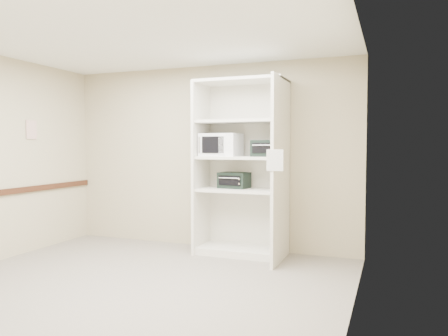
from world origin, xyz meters
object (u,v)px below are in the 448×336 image
(toaster_oven_upper, at_px, (267,148))
(microwave, at_px, (221,145))
(toaster_oven_lower, at_px, (234,180))
(shelving_unit, at_px, (244,174))

(toaster_oven_upper, bearing_deg, microwave, 177.06)
(microwave, distance_m, toaster_oven_lower, 0.53)
(shelving_unit, relative_size, microwave, 4.58)
(toaster_oven_lower, bearing_deg, shelving_unit, -12.55)
(shelving_unit, bearing_deg, microwave, -176.82)
(shelving_unit, relative_size, toaster_oven_upper, 6.28)
(toaster_oven_upper, bearing_deg, toaster_oven_lower, 168.17)
(microwave, bearing_deg, toaster_oven_lower, 25.61)
(microwave, bearing_deg, shelving_unit, 5.54)
(shelving_unit, xyz_separation_m, microwave, (-0.34, -0.02, 0.40))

